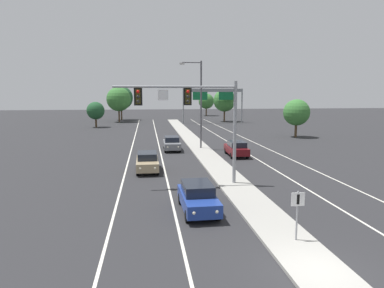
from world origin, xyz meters
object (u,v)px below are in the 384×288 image
(car_oncoming_tan, at_px, (147,162))
(tree_far_left_b, at_px, (119,99))
(highway_sign_gantry, at_px, (213,95))
(tree_far_right_a, at_px, (206,101))
(overhead_signal_mast, at_px, (196,110))
(car_receding_darkred, at_px, (236,148))
(car_oncoming_grey, at_px, (172,143))
(tree_far_right_b, at_px, (297,113))
(tree_far_left_a, at_px, (96,111))
(street_lamp_median, at_px, (199,99))
(car_oncoming_blue, at_px, (198,197))
(median_sign_post, at_px, (297,208))
(tree_far_left_c, at_px, (121,98))
(tree_far_right_c, at_px, (225,101))

(car_oncoming_tan, relative_size, tree_far_left_b, 0.57)
(highway_sign_gantry, bearing_deg, tree_far_right_a, 83.63)
(overhead_signal_mast, relative_size, car_receding_darkred, 1.88)
(car_oncoming_tan, bearing_deg, highway_sign_gantry, 72.67)
(car_oncoming_grey, xyz_separation_m, tree_far_left_b, (-9.02, 40.87, 4.34))
(tree_far_right_b, bearing_deg, car_receding_darkred, -131.93)
(car_receding_darkred, relative_size, tree_far_left_b, 0.57)
(tree_far_left_a, bearing_deg, overhead_signal_mast, -73.63)
(overhead_signal_mast, relative_size, street_lamp_median, 0.85)
(car_receding_darkred, height_order, tree_far_left_b, tree_far_left_b)
(car_oncoming_blue, xyz_separation_m, tree_far_right_a, (14.35, 81.16, 3.36))
(car_receding_darkred, height_order, tree_far_right_b, tree_far_right_b)
(tree_far_right_a, xyz_separation_m, tree_far_left_b, (-23.33, -19.28, 0.97))
(car_oncoming_blue, bearing_deg, median_sign_post, -51.73)
(car_oncoming_tan, distance_m, car_oncoming_grey, 10.86)
(car_oncoming_grey, xyz_separation_m, highway_sign_gantry, (11.55, 35.50, 5.34))
(car_oncoming_tan, height_order, tree_far_left_b, tree_far_left_b)
(car_oncoming_tan, bearing_deg, tree_far_left_a, 103.82)
(median_sign_post, xyz_separation_m, tree_far_right_b, (15.56, 35.29, 2.09))
(median_sign_post, distance_m, street_lamp_median, 26.42)
(car_receding_darkred, bearing_deg, tree_far_right_b, 48.07)
(tree_far_left_c, bearing_deg, street_lamp_median, -75.32)
(tree_far_right_a, bearing_deg, car_oncoming_tan, -103.61)
(tree_far_left_b, distance_m, tree_far_right_c, 24.03)
(tree_far_right_b, bearing_deg, highway_sign_gantry, 106.44)
(car_oncoming_grey, xyz_separation_m, car_receding_darkred, (6.43, -4.60, 0.00))
(car_oncoming_grey, bearing_deg, tree_far_right_b, 26.60)
(tree_far_left_b, bearing_deg, car_receding_darkred, -71.23)
(car_oncoming_grey, distance_m, tree_far_left_b, 42.08)
(car_oncoming_blue, relative_size, car_oncoming_grey, 1.00)
(car_oncoming_tan, xyz_separation_m, tree_far_right_b, (21.99, 20.10, 2.86))
(car_oncoming_blue, bearing_deg, highway_sign_gantry, 78.40)
(overhead_signal_mast, distance_m, tree_far_right_a, 77.09)
(car_oncoming_blue, relative_size, tree_far_right_b, 0.80)
(car_oncoming_blue, height_order, car_receding_darkred, same)
(median_sign_post, distance_m, tree_far_left_a, 56.88)
(overhead_signal_mast, height_order, median_sign_post, overhead_signal_mast)
(tree_far_right_b, bearing_deg, car_oncoming_grey, -153.40)
(median_sign_post, bearing_deg, car_receding_darkred, 82.45)
(car_oncoming_tan, relative_size, tree_far_left_a, 0.92)
(street_lamp_median, xyz_separation_m, car_oncoming_grey, (-3.23, -0.40, -4.97))
(car_oncoming_grey, distance_m, tree_far_left_c, 47.74)
(street_lamp_median, height_order, tree_far_right_a, street_lamp_median)
(street_lamp_median, xyz_separation_m, highway_sign_gantry, (8.33, 35.10, 0.37))
(car_oncoming_grey, bearing_deg, car_receding_darkred, -35.56)
(car_oncoming_blue, height_order, tree_far_right_c, tree_far_right_c)
(overhead_signal_mast, xyz_separation_m, tree_far_left_a, (-13.09, 44.56, -2.20))
(overhead_signal_mast, bearing_deg, tree_far_left_b, 99.66)
(car_oncoming_tan, distance_m, tree_far_left_a, 40.59)
(street_lamp_median, bearing_deg, tree_far_left_c, 104.68)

